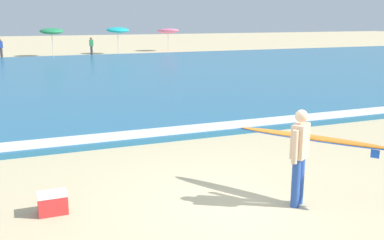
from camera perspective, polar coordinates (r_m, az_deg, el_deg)
name	(u,v)px	position (r m, az deg, el deg)	size (l,w,h in m)	color
ground_plane	(235,204)	(8.08, 5.58, -10.74)	(160.00, 160.00, 0.00)	beige
sea	(82,77)	(25.26, -13.90, 5.43)	(120.00, 28.00, 0.14)	teal
surf_foam	(154,132)	(12.33, -4.88, -1.59)	(120.00, 0.88, 0.01)	white
surfer_with_board	(305,146)	(8.12, 14.33, -3.20)	(1.88, 2.61, 1.73)	#284CA3
beach_umbrella_2	(52,31)	(40.23, -17.61, 10.83)	(1.95, 1.99, 2.45)	beige
beach_umbrella_3	(118,30)	(41.53, -9.54, 11.33)	(2.04, 2.07, 2.47)	beige
beach_umbrella_4	(168,31)	(44.71, -3.11, 11.36)	(2.15, 2.18, 2.28)	beige
beachgoer_near_row_left	(91,46)	(39.88, -12.81, 9.26)	(0.32, 0.20, 1.58)	#383842
beachgoer_near_row_mid	(1,48)	(39.75, -23.35, 8.52)	(0.32, 0.20, 1.58)	#383842
cooler_box	(53,203)	(8.00, -17.48, -10.12)	(0.49, 0.35, 0.37)	red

